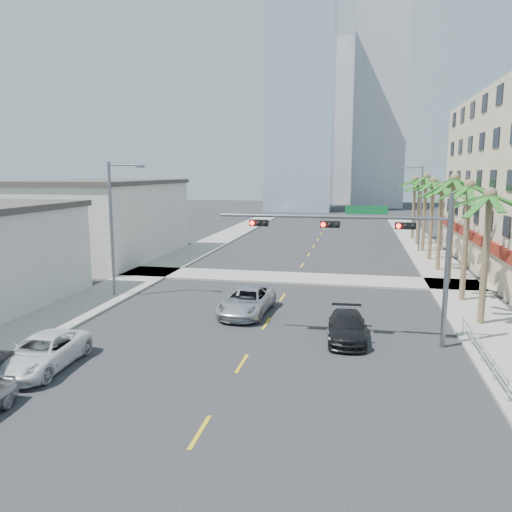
{
  "coord_description": "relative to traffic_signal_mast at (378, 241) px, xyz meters",
  "views": [
    {
      "loc": [
        4.79,
        -16.34,
        8.33
      ],
      "look_at": [
        -0.95,
        11.78,
        3.5
      ],
      "focal_mm": 35.0,
      "sensor_mm": 36.0,
      "label": 1
    }
  ],
  "objects": [
    {
      "name": "palm_tree_7",
      "position": [
        5.82,
        40.45,
        2.37
      ],
      "size": [
        4.8,
        4.8,
        8.16
      ],
      "color": "brown",
      "rests_on": "ground"
    },
    {
      "name": "ground",
      "position": [
        -5.78,
        -7.95,
        -5.06
      ],
      "size": [
        260.0,
        260.0,
        0.0
      ],
      "primitive_type": "plane",
      "color": "#262628",
      "rests_on": "ground"
    },
    {
      "name": "guardrail",
      "position": [
        4.52,
        -1.95,
        -4.39
      ],
      "size": [
        0.08,
        8.08,
        1.0
      ],
      "color": "silver",
      "rests_on": "ground"
    },
    {
      "name": "palm_tree_1",
      "position": [
        5.82,
        9.25,
        2.37
      ],
      "size": [
        4.8,
        4.8,
        8.16
      ],
      "color": "brown",
      "rests_on": "ground"
    },
    {
      "name": "car_lane_right",
      "position": [
        -1.33,
        0.19,
        -4.39
      ],
      "size": [
        2.08,
        4.7,
        1.34
      ],
      "primitive_type": "imported",
      "rotation": [
        0.0,
        0.0,
        0.04
      ],
      "color": "black",
      "rests_on": "ground"
    },
    {
      "name": "tower_far_left",
      "position": [
        -13.78,
        87.05,
        18.94
      ],
      "size": [
        14.0,
        14.0,
        48.0
      ],
      "primitive_type": "cube",
      "color": "#99B2C6",
      "rests_on": "ground"
    },
    {
      "name": "traffic_signal_mast",
      "position": [
        0.0,
        0.0,
        0.0
      ],
      "size": [
        11.12,
        0.54,
        7.2
      ],
      "color": "slate",
      "rests_on": "ground"
    },
    {
      "name": "car_lane_left",
      "position": [
        -7.28,
        4.46,
        -4.41
      ],
      "size": [
        1.52,
        4.0,
        1.3
      ],
      "primitive_type": "imported",
      "rotation": [
        0.0,
        0.0,
        -0.03
      ],
      "color": "black",
      "rests_on": "ground"
    },
    {
      "name": "car_lane_center",
      "position": [
        -7.28,
        3.73,
        -4.29
      ],
      "size": [
        2.86,
        5.67,
        1.54
      ],
      "primitive_type": "imported",
      "rotation": [
        0.0,
        0.0,
        -0.06
      ],
      "color": "silver",
      "rests_on": "ground"
    },
    {
      "name": "sidewalk_right",
      "position": [
        6.22,
        12.05,
        -4.99
      ],
      "size": [
        4.0,
        120.0,
        0.15
      ],
      "primitive_type": "cube",
      "color": "gray",
      "rests_on": "ground"
    },
    {
      "name": "palm_tree_3",
      "position": [
        5.82,
        19.65,
        2.02
      ],
      "size": [
        4.8,
        4.8,
        7.8
      ],
      "color": "brown",
      "rests_on": "ground"
    },
    {
      "name": "car_parked_far",
      "position": [
        -14.04,
        -6.21,
        -4.35
      ],
      "size": [
        2.58,
        5.22,
        1.42
      ],
      "primitive_type": "imported",
      "rotation": [
        0.0,
        0.0,
        0.04
      ],
      "color": "white",
      "rests_on": "ground"
    },
    {
      "name": "palm_tree_2",
      "position": [
        5.82,
        14.45,
        2.72
      ],
      "size": [
        4.8,
        4.8,
        8.52
      ],
      "color": "brown",
      "rests_on": "ground"
    },
    {
      "name": "building_left_far",
      "position": [
        -25.28,
        20.05,
        -1.46
      ],
      "size": [
        11.0,
        18.0,
        7.2
      ],
      "primitive_type": "cube",
      "color": "beige",
      "rests_on": "ground"
    },
    {
      "name": "tower_far_center",
      "position": [
        -8.78,
        117.05,
        15.94
      ],
      "size": [
        16.0,
        16.0,
        42.0
      ],
      "primitive_type": "cube",
      "color": "#ADADB2",
      "rests_on": "ground"
    },
    {
      "name": "palm_tree_4",
      "position": [
        5.82,
        24.85,
        2.37
      ],
      "size": [
        4.8,
        4.8,
        8.16
      ],
      "color": "brown",
      "rests_on": "ground"
    },
    {
      "name": "palm_tree_6",
      "position": [
        5.82,
        35.25,
        2.02
      ],
      "size": [
        4.8,
        4.8,
        7.8
      ],
      "color": "brown",
      "rests_on": "ground"
    },
    {
      "name": "palm_tree_0",
      "position": [
        5.82,
        4.05,
        2.02
      ],
      "size": [
        4.8,
        4.8,
        7.8
      ],
      "color": "brown",
      "rests_on": "ground"
    },
    {
      "name": "palm_tree_5",
      "position": [
        5.82,
        30.05,
        2.72
      ],
      "size": [
        4.8,
        4.8,
        8.52
      ],
      "color": "brown",
      "rests_on": "ground"
    },
    {
      "name": "tower_far_right",
      "position": [
        3.22,
        102.05,
        24.94
      ],
      "size": [
        12.0,
        12.0,
        60.0
      ],
      "primitive_type": "cube",
      "color": "#ADADB2",
      "rests_on": "ground"
    },
    {
      "name": "sidewalk_cross",
      "position": [
        -5.78,
        14.05,
        -4.99
      ],
      "size": [
        80.0,
        4.0,
        0.15
      ],
      "primitive_type": "cube",
      "color": "gray",
      "rests_on": "ground"
    },
    {
      "name": "streetlight_right",
      "position": [
        5.21,
        30.05,
        -0.0
      ],
      "size": [
        2.55,
        0.25,
        9.0
      ],
      "color": "slate",
      "rests_on": "ground"
    },
    {
      "name": "sidewalk_left",
      "position": [
        -17.78,
        12.05,
        -4.99
      ],
      "size": [
        4.0,
        120.0,
        0.15
      ],
      "primitive_type": "cube",
      "color": "gray",
      "rests_on": "ground"
    },
    {
      "name": "streetlight_left",
      "position": [
        -16.78,
        6.05,
        -0.0
      ],
      "size": [
        2.55,
        0.25,
        9.0
      ],
      "color": "slate",
      "rests_on": "ground"
    }
  ]
}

